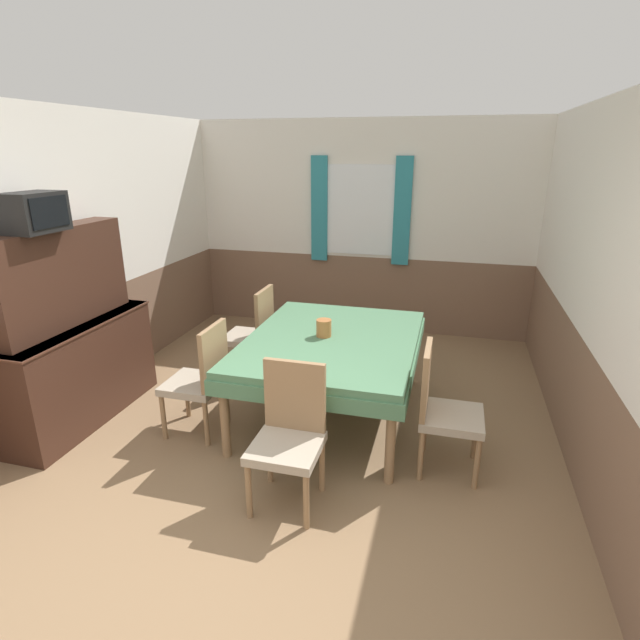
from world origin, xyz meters
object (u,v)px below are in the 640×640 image
chair_left_near (201,377)px  sideboard (74,344)px  vase (324,328)px  chair_left_far (254,331)px  chair_head_near (289,432)px  tv (34,212)px  dining_table (332,349)px  chair_right_near (442,407)px

chair_left_near → sideboard: bearing=93.2°
chair_left_near → vase: (0.87, 0.57, 0.30)m
chair_left_far → chair_head_near: (0.95, -1.71, 0.00)m
chair_left_near → tv: 1.73m
dining_table → sideboard: sideboard is taller
chair_right_near → chair_left_near: bearing=-90.0°
chair_head_near → vase: chair_head_near is taller
chair_left_near → tv: tv is taller
dining_table → chair_left_far: 1.11m
vase → tv: bearing=-156.8°
chair_left_near → sideboard: sideboard is taller
chair_head_near → vase: (-0.08, 1.18, 0.30)m
chair_left_far → dining_table: bearing=-120.2°
chair_left_near → tv: (-1.09, -0.27, 1.31)m
tv → chair_head_near: bearing=-9.3°
sideboard → dining_table: bearing=16.5°
tv → chair_right_near: bearing=5.1°
chair_head_near → sideboard: sideboard is taller
chair_left_near → chair_left_far: 1.11m
chair_right_near → vase: chair_right_near is taller
chair_left_far → vase: (0.87, -0.53, 0.30)m
chair_left_far → sideboard: sideboard is taller
chair_left_far → tv: size_ratio=2.23×
vase → dining_table: bearing=-15.3°
tv → sideboard: bearing=100.4°
chair_left_near → chair_right_near: size_ratio=1.00×
chair_head_near → tv: tv is taller
chair_right_near → sideboard: bearing=-88.8°
chair_left_far → chair_left_near: bearing=-180.0°
dining_table → chair_left_near: bearing=-149.8°
dining_table → sideboard: size_ratio=1.11×
tv → vase: tv is taller
sideboard → chair_right_near: bearing=1.2°
chair_left_far → chair_head_near: same height
tv → vase: (1.97, 0.84, -1.01)m
sideboard → vase: (2.00, 0.64, 0.11)m
tv → vase: size_ratio=2.88×
chair_left_near → chair_right_near: same height
chair_right_near → chair_head_near: size_ratio=1.00×
chair_right_near → sideboard: sideboard is taller
sideboard → vase: size_ratio=11.27×
chair_head_near → sideboard: size_ratio=0.57×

